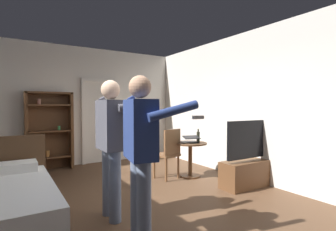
# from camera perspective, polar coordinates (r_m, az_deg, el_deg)

# --- Properties ---
(ground_plane) EXTENTS (7.38, 7.38, 0.00)m
(ground_plane) POSITION_cam_1_polar(r_m,az_deg,el_deg) (3.76, -7.05, -20.44)
(ground_plane) COLOR brown
(wall_back) EXTENTS (5.30, 0.12, 2.90)m
(wall_back) POSITION_cam_1_polar(r_m,az_deg,el_deg) (6.72, -19.55, 2.02)
(wall_back) COLOR silver
(wall_back) RESTS_ON ground_plane
(wall_right) EXTENTS (0.12, 6.95, 2.90)m
(wall_right) POSITION_cam_1_polar(r_m,az_deg,el_deg) (5.14, 20.08, 2.05)
(wall_right) COLOR silver
(wall_right) RESTS_ON ground_plane
(doorway_frame) EXTENTS (0.93, 0.08, 2.13)m
(doorway_frame) POSITION_cam_1_polar(r_m,az_deg,el_deg) (6.79, -14.81, 0.16)
(doorway_frame) COLOR white
(doorway_frame) RESTS_ON ground_plane
(bookshelf) EXTENTS (0.98, 0.32, 1.76)m
(bookshelf) POSITION_cam_1_polar(r_m,az_deg,el_deg) (6.41, -24.81, -2.46)
(bookshelf) COLOR brown
(bookshelf) RESTS_ON ground_plane
(tv_flatscreen) EXTENTS (1.18, 0.40, 1.19)m
(tv_flatscreen) POSITION_cam_1_polar(r_m,az_deg,el_deg) (4.95, 17.72, -10.89)
(tv_flatscreen) COLOR brown
(tv_flatscreen) RESTS_ON ground_plane
(side_table) EXTENTS (0.67, 0.67, 0.70)m
(side_table) POSITION_cam_1_polar(r_m,az_deg,el_deg) (5.31, 4.95, -8.39)
(side_table) COLOR brown
(side_table) RESTS_ON ground_plane
(laptop) EXTENTS (0.39, 0.40, 0.15)m
(laptop) POSITION_cam_1_polar(r_m,az_deg,el_deg) (5.21, 4.87, -5.50)
(laptop) COLOR black
(laptop) RESTS_ON side_table
(bottle_on_table) EXTENTS (0.06, 0.06, 0.28)m
(bottle_on_table) POSITION_cam_1_polar(r_m,az_deg,el_deg) (5.29, 6.70, -4.70)
(bottle_on_table) COLOR #2D2C21
(bottle_on_table) RESTS_ON side_table
(wooden_chair) EXTENTS (0.50, 0.50, 0.99)m
(wooden_chair) POSITION_cam_1_polar(r_m,az_deg,el_deg) (5.12, 0.20, -7.99)
(wooden_chair) COLOR brown
(wooden_chair) RESTS_ON ground_plane
(person_blue_shirt) EXTENTS (0.70, 0.73, 1.76)m
(person_blue_shirt) POSITION_cam_1_polar(r_m,az_deg,el_deg) (2.75, -5.94, -6.38)
(person_blue_shirt) COLOR slate
(person_blue_shirt) RESTS_ON ground_plane
(person_striped_shirt) EXTENTS (0.69, 0.60, 1.77)m
(person_striped_shirt) POSITION_cam_1_polar(r_m,az_deg,el_deg) (3.37, -12.33, -4.82)
(person_striped_shirt) COLOR slate
(person_striped_shirt) RESTS_ON ground_plane
(suitcase_dark) EXTENTS (0.56, 0.44, 0.30)m
(suitcase_dark) POSITION_cam_1_polar(r_m,az_deg,el_deg) (5.90, -28.79, -10.80)
(suitcase_dark) COLOR black
(suitcase_dark) RESTS_ON ground_plane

